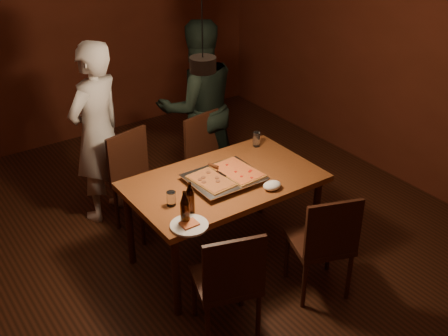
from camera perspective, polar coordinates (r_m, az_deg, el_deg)
room_shell at (r=3.92m, az=-2.07°, el=5.60°), size 6.00×6.00×6.00m
dining_table at (r=4.43m, az=-0.00°, el=-1.97°), size 1.50×0.90×0.75m
chair_far_left at (r=4.97m, az=-8.88°, el=-0.49°), size 0.50×0.50×0.49m
chair_far_right at (r=5.25m, az=-1.47°, el=1.55°), size 0.49×0.49×0.49m
chair_near_left at (r=3.77m, az=0.54°, el=-10.88°), size 0.53×0.53×0.49m
chair_near_right at (r=4.18m, az=10.26°, el=-6.92°), size 0.54×0.54×0.49m
pizza_tray at (r=4.35m, az=0.01°, el=-1.13°), size 0.58×0.48×0.05m
pizza_meat at (r=4.26m, az=-1.32°, el=-1.27°), size 0.26×0.38×0.02m
pizza_cheese at (r=4.39m, az=1.38°, el=-0.29°), size 0.29×0.43×0.02m
spatula at (r=4.35m, az=-0.12°, el=-0.49°), size 0.11×0.25×0.04m
beer_bottle_a at (r=3.82m, az=-4.00°, el=-4.02°), size 0.07×0.07×0.25m
beer_bottle_b at (r=3.93m, az=-3.49°, el=-3.05°), size 0.06×0.06×0.24m
water_glass_left at (r=4.06m, az=-5.38°, el=-3.12°), size 0.07×0.07×0.11m
water_glass_right at (r=4.88m, az=3.32°, el=2.93°), size 0.06×0.06×0.13m
plate_slice at (r=3.85m, az=-3.55°, el=-5.82°), size 0.27×0.27×0.03m
napkin at (r=4.26m, az=4.90°, el=-1.78°), size 0.15×0.11×0.06m
diner_white at (r=5.07m, az=-12.76°, el=3.48°), size 0.72×0.61×1.66m
diner_dark at (r=5.47m, az=-2.63°, el=6.27°), size 0.94×0.80×1.69m
pendant_lamp at (r=3.79m, az=-2.16°, el=10.61°), size 0.18×0.18×1.10m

